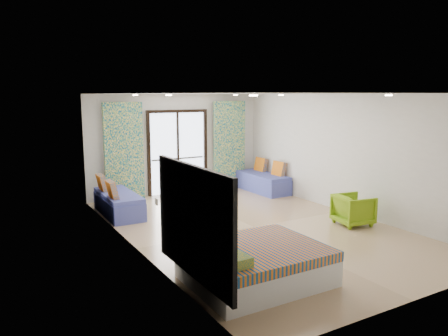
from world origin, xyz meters
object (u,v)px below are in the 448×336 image
daybed_right (263,181)px  armchair (353,208)px  bed (255,264)px  coffee_table (198,196)px  daybed_left (118,203)px

daybed_right → armchair: daybed_right is taller
bed → armchair: (3.36, 1.30, 0.08)m
coffee_table → daybed_left: bearing=165.2°
daybed_left → coffee_table: (1.78, -0.47, 0.05)m
daybed_right → bed: bearing=-127.1°
coffee_table → armchair: bearing=-51.1°
armchair → daybed_left: bearing=60.3°
daybed_left → coffee_table: daybed_left is taller
daybed_left → daybed_right: size_ratio=1.00×
bed → daybed_left: daybed_left is taller
daybed_left → armchair: 5.14m
bed → armchair: size_ratio=2.71×
bed → coffee_table: bed is taller
bed → daybed_right: daybed_right is taller
coffee_table → armchair: 3.54m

